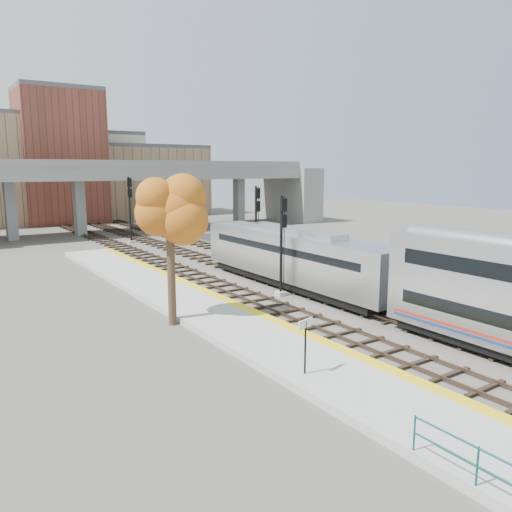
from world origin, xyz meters
TOP-DOWN VIEW (x-y plane):
  - ground at (0.00, 0.00)m, footprint 160.00×160.00m
  - platform at (-7.25, 0.00)m, footprint 4.50×60.00m
  - yellow_strip at (-5.35, 0.00)m, footprint 0.70×60.00m
  - tracks at (0.93, 12.50)m, footprint 10.70×95.00m
  - overpass at (4.92, 45.00)m, footprint 54.00×12.00m
  - buildings_far at (1.26, 66.57)m, footprint 43.00×21.00m
  - parking_lot at (14.00, 28.00)m, footprint 14.00×18.00m
  - locomotive at (1.00, 7.07)m, footprint 3.02×19.05m
  - signal_mast_near at (-1.10, 5.65)m, footprint 0.60×0.64m
  - signal_mast_mid at (3.00, 14.80)m, footprint 0.60×0.64m
  - signal_mast_far at (-1.10, 34.50)m, footprint 0.60×0.64m
  - station_sign at (-8.53, -5.91)m, footprint 0.88×0.28m
  - tree at (-9.82, 3.97)m, footprint 3.60×3.60m
  - car_a at (10.01, 26.36)m, footprint 2.64×4.01m
  - car_b at (13.45, 26.53)m, footprint 1.56×3.63m
  - car_c at (16.96, 33.22)m, footprint 2.69×4.55m

SIDE VIEW (x-z plane):
  - ground at x=0.00m, z-range 0.00..0.00m
  - parking_lot at x=14.00m, z-range 0.00..0.04m
  - tracks at x=0.93m, z-range -0.05..0.20m
  - platform at x=-7.25m, z-range 0.00..0.35m
  - yellow_strip at x=-5.35m, z-range 0.35..0.36m
  - car_b at x=13.45m, z-range 0.04..1.20m
  - car_c at x=16.96m, z-range 0.04..1.28m
  - car_a at x=10.01m, z-range 0.04..1.31m
  - station_sign at x=-8.53m, z-range 0.84..3.12m
  - locomotive at x=1.00m, z-range 0.23..4.33m
  - signal_mast_near at x=-1.10m, z-range -0.09..6.64m
  - signal_mast_mid at x=3.00m, z-range -0.03..6.98m
  - signal_mast_far at x=-1.10m, z-range 0.06..7.62m
  - overpass at x=4.92m, z-range 1.06..10.56m
  - tree at x=-9.82m, z-range 2.04..10.48m
  - buildings_far at x=1.26m, z-range -2.42..18.18m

